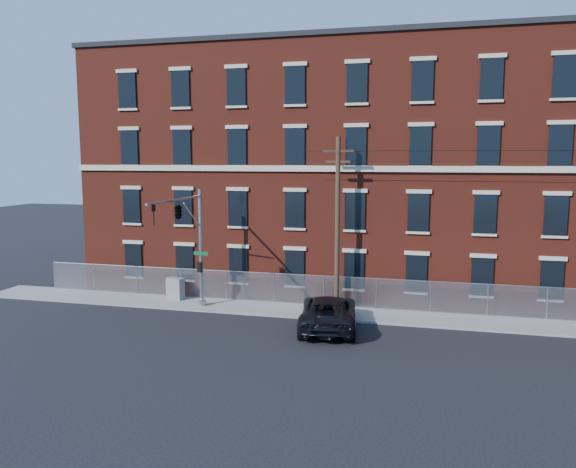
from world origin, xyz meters
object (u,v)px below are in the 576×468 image
(pickup_truck, at_px, (328,312))
(traffic_signal_mast, at_px, (184,223))
(utility_pole_near, at_px, (337,221))
(utility_cabinet, at_px, (175,288))

(pickup_truck, bearing_deg, traffic_signal_mast, -7.30)
(traffic_signal_mast, distance_m, utility_pole_near, 8.70)
(utility_pole_near, xyz_separation_m, pickup_truck, (0.09, -3.35, -4.48))
(traffic_signal_mast, distance_m, pickup_truck, 9.27)
(pickup_truck, relative_size, utility_cabinet, 4.60)
(utility_pole_near, bearing_deg, pickup_truck, -88.55)
(utility_pole_near, distance_m, pickup_truck, 5.59)
(traffic_signal_mast, relative_size, utility_cabinet, 5.20)
(traffic_signal_mast, relative_size, pickup_truck, 1.13)
(pickup_truck, bearing_deg, utility_pole_near, -96.32)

